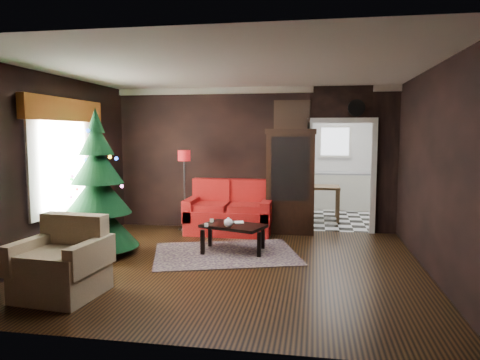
% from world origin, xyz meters
% --- Properties ---
extents(floor, '(5.50, 5.50, 0.00)m').
position_xyz_m(floor, '(0.00, 0.00, 0.00)').
color(floor, black).
rests_on(floor, ground).
extents(ceiling, '(5.50, 5.50, 0.00)m').
position_xyz_m(ceiling, '(0.00, 0.00, 2.80)').
color(ceiling, white).
rests_on(ceiling, ground).
extents(wall_back, '(5.50, 0.00, 5.50)m').
position_xyz_m(wall_back, '(0.00, 2.50, 1.40)').
color(wall_back, black).
rests_on(wall_back, ground).
extents(wall_front, '(5.50, 0.00, 5.50)m').
position_xyz_m(wall_front, '(0.00, -2.50, 1.40)').
color(wall_front, black).
rests_on(wall_front, ground).
extents(wall_left, '(0.00, 5.50, 5.50)m').
position_xyz_m(wall_left, '(-2.75, 0.00, 1.40)').
color(wall_left, black).
rests_on(wall_left, ground).
extents(wall_right, '(0.00, 5.50, 5.50)m').
position_xyz_m(wall_right, '(2.75, 0.00, 1.40)').
color(wall_right, black).
rests_on(wall_right, ground).
extents(doorway, '(1.10, 0.10, 2.10)m').
position_xyz_m(doorway, '(1.70, 2.50, 1.05)').
color(doorway, silver).
rests_on(doorway, ground).
extents(left_window, '(0.05, 1.60, 1.40)m').
position_xyz_m(left_window, '(-2.71, 0.20, 1.45)').
color(left_window, white).
rests_on(left_window, wall_left).
extents(valance, '(0.12, 2.10, 0.35)m').
position_xyz_m(valance, '(-2.63, 0.20, 2.27)').
color(valance, '#954A18').
rests_on(valance, wall_left).
extents(kitchen_floor, '(3.00, 3.00, 0.00)m').
position_xyz_m(kitchen_floor, '(1.70, 4.00, 0.00)').
color(kitchen_floor, white).
rests_on(kitchen_floor, ground).
extents(kitchen_window, '(0.70, 0.06, 0.70)m').
position_xyz_m(kitchen_window, '(1.70, 5.45, 1.70)').
color(kitchen_window, white).
rests_on(kitchen_window, ground).
extents(rug, '(2.60, 2.20, 0.01)m').
position_xyz_m(rug, '(-0.17, 0.56, 0.01)').
color(rug, '#46383F').
rests_on(rug, ground).
extents(loveseat, '(1.70, 0.90, 1.00)m').
position_xyz_m(loveseat, '(-0.40, 2.05, 0.50)').
color(loveseat, maroon).
rests_on(loveseat, ground).
extents(curio_cabinet, '(0.90, 0.45, 1.90)m').
position_xyz_m(curio_cabinet, '(0.75, 2.27, 0.95)').
color(curio_cabinet, black).
rests_on(curio_cabinet, ground).
extents(floor_lamp, '(0.30, 0.30, 1.52)m').
position_xyz_m(floor_lamp, '(-1.24, 1.90, 0.83)').
color(floor_lamp, black).
rests_on(floor_lamp, ground).
extents(christmas_tree, '(1.60, 1.60, 2.34)m').
position_xyz_m(christmas_tree, '(-2.13, 0.21, 1.05)').
color(christmas_tree, '#0C330F').
rests_on(christmas_tree, ground).
extents(armchair, '(0.98, 0.98, 0.91)m').
position_xyz_m(armchair, '(-1.71, -1.54, 0.46)').
color(armchair, tan).
rests_on(armchair, ground).
extents(coffee_table, '(1.11, 0.87, 0.44)m').
position_xyz_m(coffee_table, '(-0.07, 0.71, 0.23)').
color(coffee_table, '#311A12').
rests_on(coffee_table, rug).
extents(teapot, '(0.20, 0.20, 0.15)m').
position_xyz_m(teapot, '(-0.11, 0.47, 0.53)').
color(teapot, white).
rests_on(teapot, coffee_table).
extents(cup_a, '(0.08, 0.08, 0.06)m').
position_xyz_m(cup_a, '(-0.46, 0.84, 0.48)').
color(cup_a, silver).
rests_on(cup_a, coffee_table).
extents(cup_b, '(0.08, 0.08, 0.05)m').
position_xyz_m(cup_b, '(-0.46, 0.47, 0.48)').
color(cup_b, white).
rests_on(cup_b, coffee_table).
extents(book, '(0.15, 0.05, 0.20)m').
position_xyz_m(book, '(-0.08, 0.83, 0.55)').
color(book, tan).
rests_on(book, coffee_table).
extents(wall_clock, '(0.32, 0.32, 0.06)m').
position_xyz_m(wall_clock, '(1.95, 2.45, 2.38)').
color(wall_clock, white).
rests_on(wall_clock, wall_back).
extents(painting, '(0.62, 0.05, 0.52)m').
position_xyz_m(painting, '(0.75, 2.46, 2.25)').
color(painting, '#A16644').
rests_on(painting, wall_back).
extents(kitchen_counter, '(1.80, 0.60, 0.90)m').
position_xyz_m(kitchen_counter, '(1.70, 5.20, 0.45)').
color(kitchen_counter, silver).
rests_on(kitchen_counter, ground).
extents(kitchen_table, '(0.70, 0.70, 0.75)m').
position_xyz_m(kitchen_table, '(1.40, 3.70, 0.38)').
color(kitchen_table, brown).
rests_on(kitchen_table, ground).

